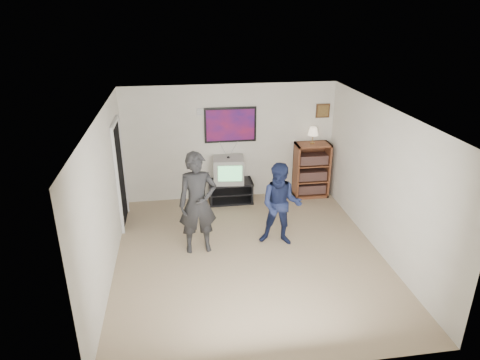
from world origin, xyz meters
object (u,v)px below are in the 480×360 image
object	(u,v)px
media_stand	(231,191)
bookshelf	(311,170)
person_tall	(198,203)
person_short	(281,205)
crt_television	(229,170)

from	to	relation	value
media_stand	bookshelf	xyz separation A→B (m)	(1.81, 0.05, 0.38)
media_stand	person_tall	size ratio (longest dim) A/B	0.52
media_stand	person_short	bearing A→B (deg)	-70.56
crt_television	person_short	world-z (taller)	person_short
crt_television	bookshelf	distance (m)	1.85
bookshelf	person_short	bearing A→B (deg)	-121.16
media_stand	crt_television	distance (m)	0.50
crt_television	person_short	size ratio (longest dim) A/B	0.42
crt_television	person_tall	xyz separation A→B (m)	(-0.76, -1.88, 0.16)
media_stand	person_short	world-z (taller)	person_short
media_stand	bookshelf	size ratio (longest dim) A/B	0.77
bookshelf	person_short	world-z (taller)	person_short
person_tall	person_short	bearing A→B (deg)	-3.79
media_stand	person_tall	world-z (taller)	person_tall
bookshelf	person_short	xyz separation A→B (m)	(-1.16, -1.92, 0.15)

